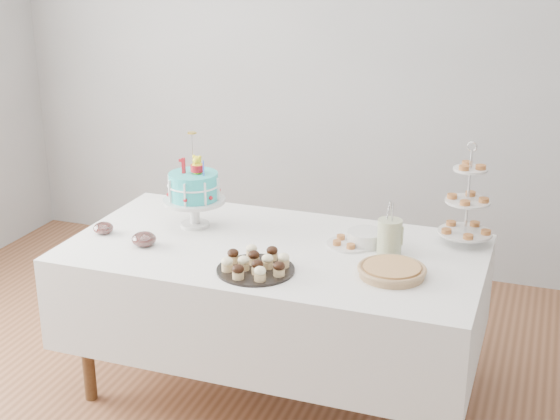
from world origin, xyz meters
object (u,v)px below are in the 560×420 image
(jam_bowl_b, at_px, (144,239))
(utensil_pitcher, at_px, (390,236))
(jam_bowl_a, at_px, (103,228))
(plate_stack, at_px, (366,238))
(cupcake_tray, at_px, (256,263))
(tiered_stand, at_px, (468,202))
(pastry_plate, at_px, (349,243))
(pie, at_px, (392,270))
(table, at_px, (274,291))
(birthday_cake, at_px, (194,202))

(jam_bowl_b, relative_size, utensil_pitcher, 0.46)
(jam_bowl_a, bearing_deg, plate_stack, 13.23)
(utensil_pitcher, bearing_deg, cupcake_tray, -138.33)
(tiered_stand, distance_m, utensil_pitcher, 0.41)
(pastry_plate, height_order, jam_bowl_a, jam_bowl_a)
(pie, xyz_separation_m, utensil_pitcher, (-0.06, 0.24, 0.06))
(pie, bearing_deg, cupcake_tray, -165.33)
(plate_stack, distance_m, jam_bowl_a, 1.27)
(jam_bowl_a, bearing_deg, cupcake_tray, -10.93)
(pastry_plate, height_order, utensil_pitcher, utensil_pitcher)
(plate_stack, relative_size, utensil_pitcher, 0.69)
(utensil_pitcher, bearing_deg, table, -164.99)
(table, distance_m, jam_bowl_a, 0.89)
(jam_bowl_b, bearing_deg, utensil_pitcher, 14.90)
(tiered_stand, distance_m, plate_stack, 0.50)
(tiered_stand, bearing_deg, plate_stack, -157.71)
(pie, distance_m, utensil_pitcher, 0.25)
(tiered_stand, height_order, jam_bowl_a, tiered_stand)
(cupcake_tray, bearing_deg, pie, 14.67)
(cupcake_tray, distance_m, jam_bowl_a, 0.87)
(birthday_cake, xyz_separation_m, jam_bowl_a, (-0.37, -0.24, -0.10))
(table, height_order, plate_stack, plate_stack)
(birthday_cake, bearing_deg, plate_stack, -3.14)
(birthday_cake, height_order, jam_bowl_a, birthday_cake)
(plate_stack, height_order, jam_bowl_a, plate_stack)
(table, relative_size, pie, 6.51)
(jam_bowl_b, bearing_deg, table, 18.32)
(pie, height_order, utensil_pitcher, utensil_pitcher)
(pie, bearing_deg, plate_stack, 121.65)
(cupcake_tray, bearing_deg, pastry_plate, 54.18)
(birthday_cake, relative_size, pie, 1.60)
(pie, relative_size, plate_stack, 1.71)
(birthday_cake, xyz_separation_m, tiered_stand, (1.29, 0.23, 0.08))
(pastry_plate, bearing_deg, birthday_cake, -178.93)
(pastry_plate, distance_m, jam_bowl_a, 1.19)
(tiered_stand, distance_m, jam_bowl_b, 1.51)
(pastry_plate, height_order, jam_bowl_b, jam_bowl_b)
(cupcake_tray, xyz_separation_m, jam_bowl_b, (-0.60, 0.09, -0.01))
(jam_bowl_a, bearing_deg, birthday_cake, 32.79)
(plate_stack, xyz_separation_m, utensil_pitcher, (0.13, -0.07, 0.06))
(jam_bowl_a, xyz_separation_m, jam_bowl_b, (0.26, -0.07, 0.00))
(table, xyz_separation_m, birthday_cake, (-0.47, 0.12, 0.36))
(pie, relative_size, jam_bowl_a, 3.04)
(jam_bowl_a, relative_size, jam_bowl_b, 0.85)
(table, bearing_deg, birthday_cake, 165.22)
(tiered_stand, relative_size, pastry_plate, 2.29)
(table, relative_size, tiered_stand, 3.89)
(pie, bearing_deg, tiered_stand, 63.46)
(table, relative_size, birthday_cake, 4.07)
(jam_bowl_a, bearing_deg, jam_bowl_b, -15.39)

